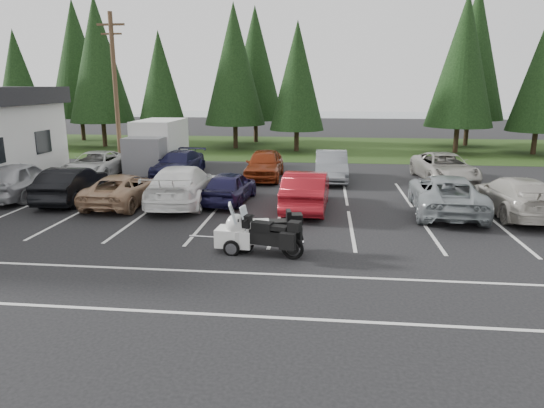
{
  "coord_description": "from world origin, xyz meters",
  "views": [
    {
      "loc": [
        2.18,
        -15.73,
        5.01
      ],
      "look_at": [
        0.51,
        -0.5,
        1.23
      ],
      "focal_mm": 32.0,
      "sensor_mm": 36.0,
      "label": 1
    }
  ],
  "objects_px": {
    "car_near_4": "(230,187)",
    "car_far_4": "(444,168)",
    "car_near_1": "(72,184)",
    "car_near_0": "(20,180)",
    "cargo_trailer": "(235,239)",
    "car_near_2": "(124,189)",
    "car_near_7": "(515,196)",
    "touring_motorcycle": "(262,227)",
    "car_near_3": "(182,185)",
    "car_far_1": "(179,164)",
    "car_near_5": "(306,190)",
    "car_far_0": "(96,165)",
    "utility_pole": "(116,90)",
    "car_far_3": "(331,166)",
    "car_near_6": "(446,194)",
    "car_far_2": "(264,164)",
    "box_truck": "(155,145)",
    "adventure_motorcycle": "(268,232)"
  },
  "relations": [
    {
      "from": "car_near_4",
      "to": "car_far_4",
      "type": "height_order",
      "value": "car_far_4"
    },
    {
      "from": "car_near_1",
      "to": "car_near_4",
      "type": "bearing_deg",
      "value": -179.87
    },
    {
      "from": "car_near_0",
      "to": "cargo_trailer",
      "type": "height_order",
      "value": "car_near_0"
    },
    {
      "from": "car_near_2",
      "to": "car_near_7",
      "type": "relative_size",
      "value": 0.91
    },
    {
      "from": "car_near_0",
      "to": "touring_motorcycle",
      "type": "relative_size",
      "value": 1.72
    },
    {
      "from": "car_near_0",
      "to": "car_near_4",
      "type": "bearing_deg",
      "value": 177.04
    },
    {
      "from": "car_near_4",
      "to": "cargo_trailer",
      "type": "height_order",
      "value": "car_near_4"
    },
    {
      "from": "car_near_3",
      "to": "car_far_1",
      "type": "height_order",
      "value": "car_near_3"
    },
    {
      "from": "car_near_5",
      "to": "car_far_0",
      "type": "xyz_separation_m",
      "value": [
        -11.87,
        5.81,
        -0.09
      ]
    },
    {
      "from": "utility_pole",
      "to": "car_near_5",
      "type": "bearing_deg",
      "value": -35.77
    },
    {
      "from": "car_near_3",
      "to": "car_far_3",
      "type": "relative_size",
      "value": 1.21
    },
    {
      "from": "touring_motorcycle",
      "to": "utility_pole",
      "type": "bearing_deg",
      "value": 116.91
    },
    {
      "from": "car_near_6",
      "to": "car_far_1",
      "type": "xyz_separation_m",
      "value": [
        -12.97,
        6.58,
        -0.07
      ]
    },
    {
      "from": "car_far_2",
      "to": "car_far_4",
      "type": "height_order",
      "value": "car_far_2"
    },
    {
      "from": "car_near_1",
      "to": "car_near_4",
      "type": "xyz_separation_m",
      "value": [
        6.96,
        0.52,
        -0.07
      ]
    },
    {
      "from": "car_near_4",
      "to": "touring_motorcycle",
      "type": "height_order",
      "value": "touring_motorcycle"
    },
    {
      "from": "box_truck",
      "to": "car_far_2",
      "type": "height_order",
      "value": "box_truck"
    },
    {
      "from": "car_near_1",
      "to": "car_near_2",
      "type": "relative_size",
      "value": 0.97
    },
    {
      "from": "car_far_0",
      "to": "cargo_trailer",
      "type": "distance_m",
      "value": 15.0
    },
    {
      "from": "car_far_1",
      "to": "box_truck",
      "type": "bearing_deg",
      "value": 138.88
    },
    {
      "from": "utility_pole",
      "to": "car_far_1",
      "type": "height_order",
      "value": "utility_pole"
    },
    {
      "from": "car_near_1",
      "to": "car_near_4",
      "type": "relative_size",
      "value": 1.13
    },
    {
      "from": "car_near_6",
      "to": "car_far_4",
      "type": "height_order",
      "value": "car_near_6"
    },
    {
      "from": "utility_pole",
      "to": "car_near_1",
      "type": "height_order",
      "value": "utility_pole"
    },
    {
      "from": "car_near_2",
      "to": "car_near_5",
      "type": "distance_m",
      "value": 7.79
    },
    {
      "from": "car_near_2",
      "to": "car_near_7",
      "type": "height_order",
      "value": "car_near_7"
    },
    {
      "from": "car_near_2",
      "to": "car_near_5",
      "type": "height_order",
      "value": "car_near_5"
    },
    {
      "from": "car_near_2",
      "to": "adventure_motorcycle",
      "type": "xyz_separation_m",
      "value": [
        6.88,
        -5.81,
        0.1
      ]
    },
    {
      "from": "car_far_3",
      "to": "car_near_7",
      "type": "bearing_deg",
      "value": -42.48
    },
    {
      "from": "car_far_0",
      "to": "car_far_1",
      "type": "distance_m",
      "value": 4.54
    },
    {
      "from": "car_near_7",
      "to": "cargo_trailer",
      "type": "height_order",
      "value": "car_near_7"
    },
    {
      "from": "car_near_7",
      "to": "car_near_5",
      "type": "bearing_deg",
      "value": -2.56
    },
    {
      "from": "utility_pole",
      "to": "car_near_0",
      "type": "height_order",
      "value": "utility_pole"
    },
    {
      "from": "car_near_2",
      "to": "car_near_3",
      "type": "xyz_separation_m",
      "value": [
        2.46,
        0.39,
        0.17
      ]
    },
    {
      "from": "utility_pole",
      "to": "car_far_4",
      "type": "relative_size",
      "value": 1.68
    },
    {
      "from": "car_far_1",
      "to": "car_far_2",
      "type": "xyz_separation_m",
      "value": [
        4.87,
        -0.18,
        0.1
      ]
    },
    {
      "from": "car_near_4",
      "to": "adventure_motorcycle",
      "type": "relative_size",
      "value": 1.64
    },
    {
      "from": "car_near_3",
      "to": "car_near_4",
      "type": "xyz_separation_m",
      "value": [
        1.98,
        0.46,
        -0.14
      ]
    },
    {
      "from": "box_truck",
      "to": "adventure_motorcycle",
      "type": "xyz_separation_m",
      "value": [
        8.55,
        -14.59,
        -0.69
      ]
    },
    {
      "from": "adventure_motorcycle",
      "to": "car_far_3",
      "type": "bearing_deg",
      "value": 95.52
    },
    {
      "from": "utility_pole",
      "to": "car_near_3",
      "type": "height_order",
      "value": "utility_pole"
    },
    {
      "from": "car_far_4",
      "to": "car_near_2",
      "type": "bearing_deg",
      "value": -160.93
    },
    {
      "from": "utility_pole",
      "to": "car_near_2",
      "type": "xyz_separation_m",
      "value": [
        3.68,
        -8.29,
        -4.04
      ]
    },
    {
      "from": "car_near_6",
      "to": "touring_motorcycle",
      "type": "height_order",
      "value": "touring_motorcycle"
    },
    {
      "from": "car_near_0",
      "to": "car_near_2",
      "type": "height_order",
      "value": "car_near_0"
    },
    {
      "from": "car_far_2",
      "to": "box_truck",
      "type": "bearing_deg",
      "value": 161.09
    },
    {
      "from": "car_near_5",
      "to": "car_near_1",
      "type": "bearing_deg",
      "value": 0.87
    },
    {
      "from": "car_near_5",
      "to": "car_far_4",
      "type": "bearing_deg",
      "value": -133.89
    },
    {
      "from": "car_near_6",
      "to": "car_far_0",
      "type": "relative_size",
      "value": 1.09
    },
    {
      "from": "box_truck",
      "to": "car_far_4",
      "type": "xyz_separation_m",
      "value": [
        16.5,
        -2.08,
        -0.71
      ]
    }
  ]
}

